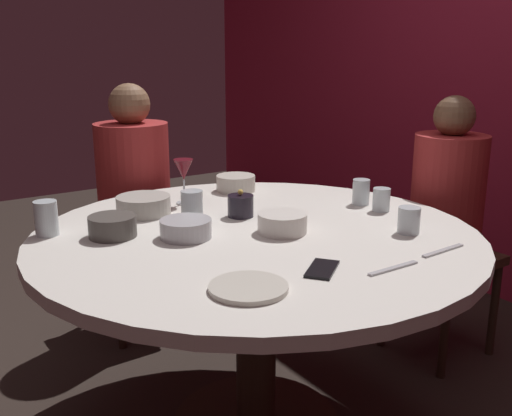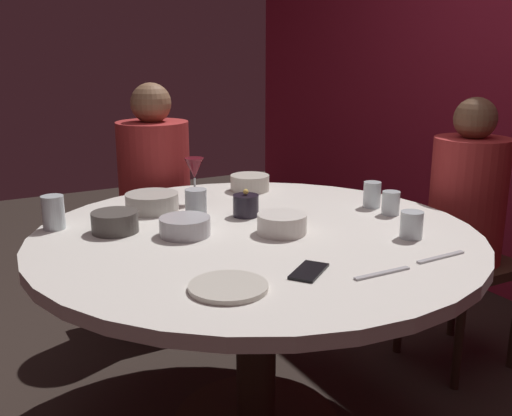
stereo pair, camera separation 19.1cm
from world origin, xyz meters
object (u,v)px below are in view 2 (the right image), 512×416
(bowl_salad_center, at_px, (115,222))
(cup_far_edge, at_px, (391,203))
(cell_phone, at_px, (309,271))
(seated_diner_left, at_px, (154,180))
(candle_holder, at_px, (246,205))
(bowl_sauce_side, at_px, (152,202))
(bowl_rice_portion, at_px, (282,224))
(wine_glass, at_px, (194,170))
(seated_diner_back, at_px, (467,205))
(bowl_small_white, at_px, (250,183))
(bowl_serving_large, at_px, (185,226))
(dining_table, at_px, (256,269))
(cup_by_left_diner, at_px, (412,225))
(cup_by_right_diner, at_px, (196,205))
(dinner_plate, at_px, (228,287))
(cup_near_candle, at_px, (53,212))
(cup_center_front, at_px, (372,195))

(bowl_salad_center, relative_size, cup_far_edge, 1.77)
(cell_phone, relative_size, cup_far_edge, 1.62)
(seated_diner_left, height_order, candle_holder, seated_diner_left)
(bowl_sauce_side, height_order, bowl_rice_portion, bowl_sauce_side)
(candle_holder, distance_m, bowl_sauce_side, 0.36)
(wine_glass, relative_size, cell_phone, 1.26)
(seated_diner_back, xyz_separation_m, bowl_rice_portion, (0.06, -0.93, 0.07))
(wine_glass, height_order, cup_far_edge, wine_glass)
(seated_diner_left, bearing_deg, bowl_small_white, 28.20)
(wine_glass, distance_m, bowl_small_white, 0.30)
(cell_phone, distance_m, bowl_serving_large, 0.50)
(dining_table, height_order, wine_glass, wine_glass)
(candle_holder, bearing_deg, cup_by_left_diner, 35.49)
(bowl_salad_center, height_order, bowl_rice_portion, bowl_salad_center)
(seated_diner_back, xyz_separation_m, cup_far_edge, (0.06, -0.47, 0.08))
(cell_phone, relative_size, bowl_sauce_side, 0.71)
(bowl_rice_portion, bearing_deg, seated_diner_left, -176.58)
(candle_holder, xyz_separation_m, cup_by_right_diner, (-0.03, -0.18, 0.02))
(dinner_plate, bearing_deg, cup_far_edge, 111.99)
(dinner_plate, xyz_separation_m, bowl_salad_center, (-0.61, -0.11, 0.03))
(bowl_small_white, relative_size, cup_near_candle, 1.45)
(wine_glass, distance_m, cup_center_front, 0.69)
(seated_diner_left, relative_size, candle_holder, 11.78)
(dining_table, bearing_deg, bowl_rice_portion, 46.65)
(cup_by_right_diner, bearing_deg, seated_diner_left, 171.18)
(cup_by_left_diner, bearing_deg, cup_far_edge, 151.97)
(cup_near_candle, bearing_deg, dining_table, 58.55)
(dinner_plate, distance_m, cup_by_left_diner, 0.70)
(bowl_small_white, relative_size, cup_by_right_diner, 1.46)
(cell_phone, xyz_separation_m, bowl_salad_center, (-0.61, -0.35, 0.03))
(dinner_plate, xyz_separation_m, bowl_serving_large, (-0.46, 0.07, 0.02))
(candle_holder, distance_m, bowl_salad_center, 0.47)
(bowl_salad_center, bearing_deg, cup_far_edge, 73.55)
(seated_diner_left, distance_m, cup_near_candle, 0.87)
(candle_holder, height_order, bowl_sauce_side, candle_holder)
(cup_near_candle, distance_m, cup_by_left_diner, 1.18)
(bowl_small_white, relative_size, cup_far_edge, 1.91)
(bowl_salad_center, bearing_deg, wine_glass, 121.45)
(dining_table, bearing_deg, bowl_small_white, 153.61)
(bowl_small_white, height_order, cup_center_front, cup_center_front)
(dining_table, distance_m, bowl_salad_center, 0.49)
(dining_table, distance_m, wine_glass, 0.53)
(cup_by_right_diner, xyz_separation_m, cup_far_edge, (0.27, 0.65, -0.01))
(bowl_serving_large, xyz_separation_m, bowl_rice_portion, (0.13, 0.29, 0.00))
(bowl_sauce_side, height_order, cup_by_left_diner, cup_by_left_diner)
(bowl_salad_center, bearing_deg, candle_holder, 85.07)
(wine_glass, xyz_separation_m, bowl_small_white, (-0.07, 0.28, -0.09))
(cell_phone, distance_m, bowl_salad_center, 0.71)
(bowl_serving_large, height_order, cup_far_edge, cup_far_edge)
(dining_table, xyz_separation_m, bowl_sauce_side, (-0.41, -0.22, 0.17))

